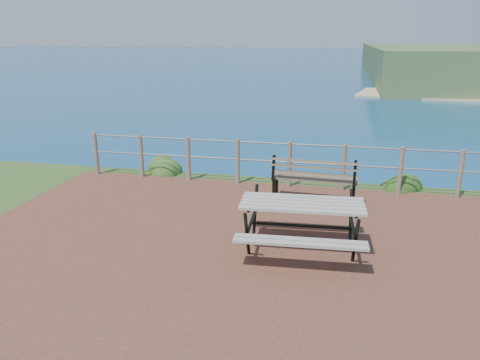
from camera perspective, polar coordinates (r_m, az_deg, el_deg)
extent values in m
cube|color=brown|center=(7.25, 2.73, -8.81)|extent=(10.00, 7.00, 0.12)
plane|color=#165886|center=(206.46, 12.74, 15.66)|extent=(1200.00, 1200.00, 0.00)
cylinder|color=#6B5B4C|center=(11.62, -17.15, 3.12)|extent=(0.10, 0.10, 1.00)
cylinder|color=#6B5B4C|center=(11.10, -11.96, 2.88)|extent=(0.10, 0.10, 1.00)
cylinder|color=#6B5B4C|center=(10.68, -6.32, 2.61)|extent=(0.10, 0.10, 1.00)
cylinder|color=#6B5B4C|center=(10.38, -0.29, 2.28)|extent=(0.10, 0.10, 1.00)
cylinder|color=#6B5B4C|center=(10.19, 6.03, 1.91)|extent=(0.10, 0.10, 1.00)
cylinder|color=#6B5B4C|center=(10.13, 12.50, 1.51)|extent=(0.10, 0.10, 1.00)
cylinder|color=#6B5B4C|center=(10.21, 18.95, 1.09)|extent=(0.10, 0.10, 1.00)
cylinder|color=#6B5B4C|center=(10.41, 25.24, 0.67)|extent=(0.10, 0.10, 1.00)
cylinder|color=slate|center=(10.08, 6.10, 4.38)|extent=(9.40, 0.04, 0.04)
cylinder|color=slate|center=(10.18, 6.03, 2.18)|extent=(9.40, 0.04, 0.04)
cube|color=gray|center=(7.05, 7.60, -2.87)|extent=(1.88, 0.87, 0.04)
cube|color=gray|center=(7.16, 7.50, -5.17)|extent=(1.85, 0.38, 0.04)
cube|color=gray|center=(7.16, 7.50, -5.17)|extent=(1.85, 0.38, 0.04)
cylinder|color=black|center=(7.18, 7.49, -5.55)|extent=(1.58, 0.15, 0.04)
cube|color=brown|center=(9.34, 9.03, 0.16)|extent=(1.70, 0.50, 0.04)
cube|color=brown|center=(9.27, 9.11, 1.90)|extent=(1.68, 0.21, 0.38)
cube|color=black|center=(9.41, 8.96, -1.19)|extent=(0.06, 0.07, 0.46)
cube|color=black|center=(9.41, 8.96, -1.19)|extent=(0.06, 0.07, 0.46)
cube|color=black|center=(9.41, 8.96, -1.19)|extent=(0.06, 0.07, 0.46)
cube|color=black|center=(9.41, 8.96, -1.19)|extent=(0.06, 0.07, 0.46)
ellipsoid|color=#24491B|center=(11.62, -8.91, 1.02)|extent=(0.77, 0.77, 0.51)
ellipsoid|color=#1B3C12|center=(10.74, 18.85, -1.03)|extent=(0.69, 0.69, 0.40)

